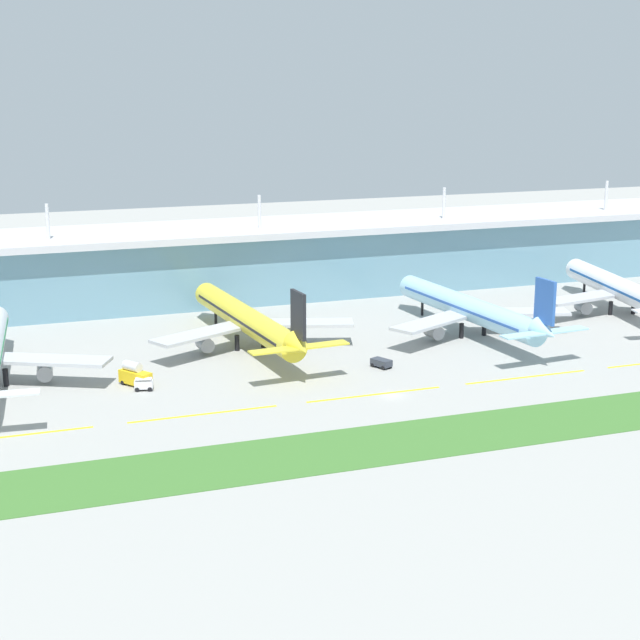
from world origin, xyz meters
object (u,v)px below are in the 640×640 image
airliner_near_middle (248,320)px  pushback_tug (381,363)px  baggage_cart (144,384)px  airliner_farthest (621,289)px  airliner_far_middle (470,309)px  fuel_truck (135,375)px

airliner_near_middle → pushback_tug: (22.38, -25.22, -5.35)m
baggage_cart → pushback_tug: bearing=-1.5°
airliner_farthest → baggage_cart: 131.33m
pushback_tug → baggage_cart: size_ratio=1.27×
airliner_far_middle → pushback_tug: (-30.61, -17.81, -5.35)m
airliner_near_middle → baggage_cart: 37.23m
airliner_farthest → pushback_tug: 82.65m
airliner_near_middle → airliner_far_middle: (52.99, -7.41, -0.00)m
airliner_near_middle → baggage_cart: size_ratio=17.36×
airliner_near_middle → fuel_truck: size_ratio=9.19×
baggage_cart → airliner_near_middle: bearing=40.4°
airliner_farthest → baggage_cart: airliner_farthest is taller
fuel_truck → baggage_cart: bearing=-73.4°
airliner_near_middle → fuel_truck: airliner_near_middle is taller
pushback_tug → airliner_farthest: bearing=17.6°
airliner_far_middle → pushback_tug: 35.82m
airliner_near_middle → airliner_far_middle: 53.50m
airliner_near_middle → airliner_farthest: (101.01, -0.33, -0.00)m
airliner_far_middle → pushback_tug: size_ratio=13.21×
airliner_near_middle → fuel_truck: 35.72m
airliner_farthest → baggage_cart: bearing=-169.7°
airliner_near_middle → pushback_tug: size_ratio=13.67×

